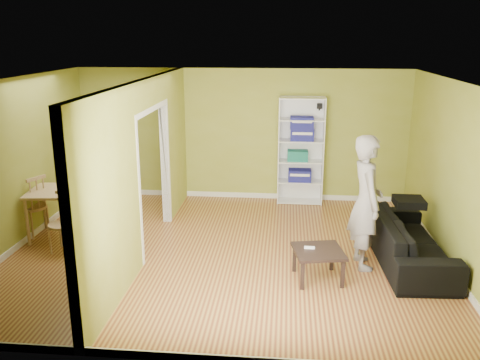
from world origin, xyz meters
name	(u,v)px	position (x,y,z in m)	size (l,w,h in m)	color
room_shell	(225,170)	(0.00, 0.00, 1.30)	(6.50, 6.50, 6.50)	#B78C43
partition	(145,168)	(-1.20, 0.00, 1.30)	(0.22, 5.50, 2.60)	olive
wall_speaker	(320,106)	(1.50, 2.69, 1.90)	(0.10, 0.10, 0.10)	black
sofa	(409,234)	(2.70, -0.07, 0.43)	(0.98, 2.28, 0.87)	black
person	(367,191)	(2.02, -0.27, 1.12)	(0.64, 0.82, 2.25)	slate
bookshelf	(301,150)	(1.17, 2.61, 1.04)	(0.88, 0.38, 2.08)	white
paper_box_navy_a	(300,175)	(1.16, 2.56, 0.55)	(0.44, 0.29, 0.23)	navy
paper_box_teal	(298,156)	(1.11, 2.56, 0.95)	(0.40, 0.26, 0.20)	#226454
paper_box_navy_b	(302,134)	(1.18, 2.56, 1.37)	(0.45, 0.29, 0.23)	navy
paper_box_navy_c	(302,123)	(1.17, 2.56, 1.60)	(0.44, 0.29, 0.23)	navy
coffee_table	(318,254)	(1.35, -0.77, 0.36)	(0.64, 0.64, 0.43)	#2E201B
game_controller	(309,248)	(1.23, -0.74, 0.44)	(0.14, 0.04, 0.03)	white
dining_table	(70,195)	(-2.58, 0.40, 0.72)	(1.28, 0.85, 0.80)	tan
chair_left	(32,205)	(-3.27, 0.41, 0.51)	(0.47, 0.47, 1.03)	tan
chair_near	(62,223)	(-2.48, -0.20, 0.46)	(0.42, 0.42, 0.92)	tan
chair_far	(89,198)	(-2.52, 1.00, 0.47)	(0.43, 0.43, 0.95)	tan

